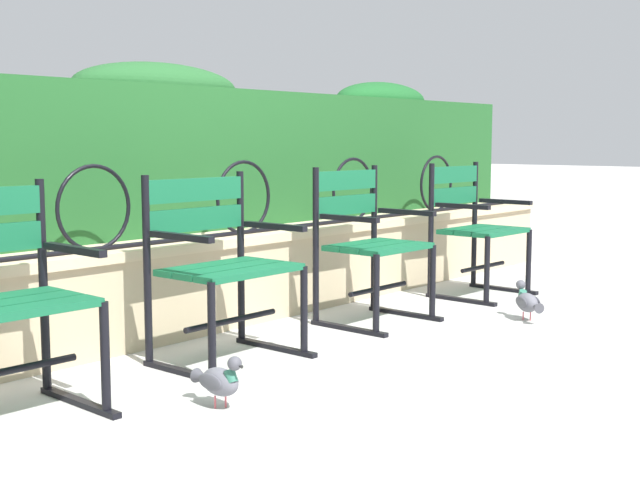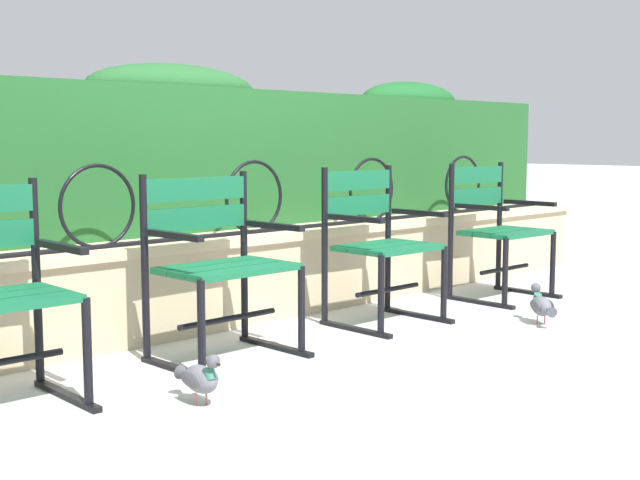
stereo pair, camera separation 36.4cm
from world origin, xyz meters
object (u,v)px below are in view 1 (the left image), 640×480
Objects in this scene: pigeon_near_chairs at (219,380)px; park_chair_centre_right at (368,241)px; park_chair_centre_left at (219,261)px; park_chair_rightmost at (474,226)px; pigeon_far_side at (528,302)px.

park_chair_centre_right is at bearing 18.05° from pigeon_near_chairs.
park_chair_rightmost is (2.28, -0.03, -0.00)m from park_chair_centre_left.
park_chair_rightmost reaches higher than pigeon_far_side.
park_chair_rightmost is 2.86m from pigeon_near_chairs.
park_chair_rightmost reaches higher than pigeon_near_chairs.
pigeon_near_chairs and pigeon_far_side have the same top height.
pigeon_far_side is (1.75, -0.71, -0.36)m from park_chair_centre_left.
park_chair_centre_right is 0.99m from pigeon_far_side.
pigeon_near_chairs is 1.15× the size of pigeon_far_side.
park_chair_centre_left is 2.28m from park_chair_rightmost.
pigeon_far_side is (-0.53, -0.67, -0.36)m from park_chair_rightmost.
park_chair_centre_right is at bearing 131.40° from pigeon_far_side.
park_chair_centre_left is 1.14m from park_chair_centre_right.
park_chair_centre_right is 1.14m from park_chair_rightmost.
park_chair_rightmost is at bearing -1.24° from park_chair_centre_right.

